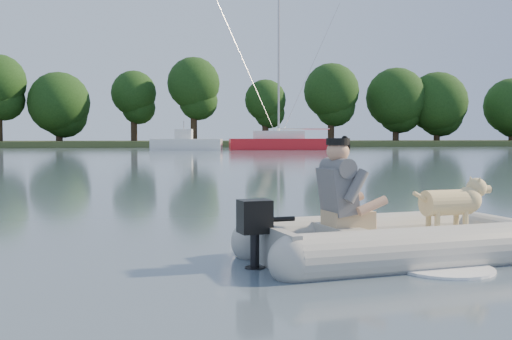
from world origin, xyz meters
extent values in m
plane|color=slate|center=(0.00, 0.00, 0.00)|extent=(160.00, 160.00, 0.00)
cube|color=#47512D|center=(0.00, 62.00, 0.25)|extent=(160.00, 12.00, 0.70)
cylinder|color=#332316|center=(-9.90, 61.33, 1.47)|extent=(0.70, 0.70, 2.94)
sphere|color=#1E4416|center=(-9.90, 61.33, 4.49)|extent=(6.27, 6.27, 6.27)
cylinder|color=#332316|center=(-2.42, 61.95, 1.84)|extent=(0.70, 0.70, 3.67)
sphere|color=#1E4416|center=(-2.42, 61.95, 5.61)|extent=(4.69, 4.69, 4.69)
cylinder|color=#332316|center=(3.70, 60.15, 2.15)|extent=(0.70, 0.70, 4.29)
sphere|color=#1E4416|center=(3.70, 60.15, 6.56)|extent=(5.43, 5.43, 5.43)
cylinder|color=#332316|center=(11.30, 60.43, 1.61)|extent=(0.70, 0.70, 3.21)
sphere|color=#1E4416|center=(11.30, 60.43, 4.91)|extent=(4.41, 4.41, 4.41)
cylinder|color=#332316|center=(18.70, 61.04, 1.97)|extent=(0.70, 0.70, 3.94)
sphere|color=#1E4416|center=(18.70, 61.04, 6.02)|extent=(6.03, 6.03, 6.03)
cylinder|color=#332316|center=(26.27, 61.31, 1.76)|extent=(0.70, 0.70, 3.52)
sphere|color=#1E4416|center=(26.27, 61.31, 5.37)|extent=(6.68, 6.68, 6.68)
cylinder|color=#332316|center=(31.05, 61.08, 1.61)|extent=(0.70, 0.70, 3.21)
sphere|color=#1E4416|center=(31.05, 61.08, 4.91)|extent=(6.79, 6.79, 6.79)
cylinder|color=#332316|center=(40.05, 60.78, 1.48)|extent=(0.70, 0.70, 2.96)
sphere|color=#1E4416|center=(40.05, 60.78, 4.53)|extent=(6.40, 6.40, 6.40)
cube|color=red|center=(10.06, 45.04, 0.34)|extent=(9.38, 3.51, 1.15)
cube|color=white|center=(9.48, 45.09, 1.21)|extent=(4.18, 2.39, 0.69)
cylinder|color=#A5A5AA|center=(9.48, 45.09, 6.66)|extent=(0.18, 0.18, 11.48)
camera|label=1|loc=(-1.43, -6.45, 1.19)|focal=45.00mm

